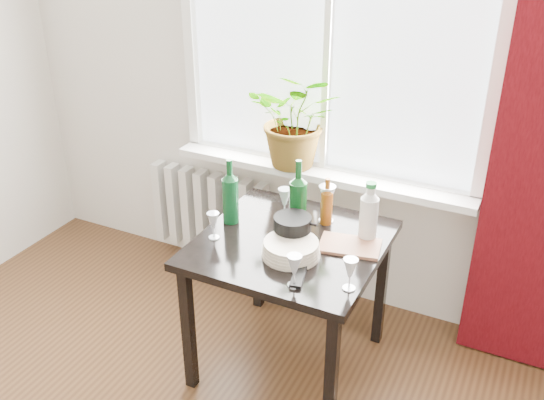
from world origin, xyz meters
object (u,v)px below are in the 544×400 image
at_px(wine_bottle_left, 230,191).
at_px(wineglass_front_left, 214,225).
at_px(wineglass_back_left, 285,202).
at_px(cutting_board, 350,246).
at_px(radiator, 210,212).
at_px(bottle_amber, 327,201).
at_px(fondue_pot, 292,230).
at_px(tv_remote, 299,276).
at_px(wineglass_back_center, 327,203).
at_px(wineglass_front_right, 294,271).
at_px(potted_plant, 298,118).
at_px(plate_stack, 291,249).
at_px(wineglass_far_right, 350,274).
at_px(table, 290,257).
at_px(wine_bottle_right, 298,195).
at_px(cleaning_bottle, 369,211).

height_order(wine_bottle_left, wineglass_front_left, wine_bottle_left).
bearing_deg(wineglass_back_left, cutting_board, -18.72).
distance_m(radiator, wineglass_back_left, 0.95).
height_order(bottle_amber, fondue_pot, bottle_amber).
xyz_separation_m(fondue_pot, tv_remote, (0.14, -0.25, -0.06)).
distance_m(wineglass_back_center, tv_remote, 0.53).
bearing_deg(fondue_pot, wineglass_front_right, -67.95).
distance_m(potted_plant, wineglass_back_left, 0.51).
bearing_deg(wineglass_back_center, plate_stack, -93.80).
bearing_deg(wineglass_far_right, table, 147.25).
relative_size(wineglass_front_left, cutting_board, 0.49).
xyz_separation_m(bottle_amber, wineglass_far_right, (0.29, -0.48, -0.05)).
bearing_deg(plate_stack, radiator, 140.44).
xyz_separation_m(wineglass_far_right, fondue_pot, (-0.36, 0.23, -0.01)).
bearing_deg(cutting_board, fondue_pot, -162.31).
bearing_deg(cutting_board, tv_remote, -108.66).
bearing_deg(wine_bottle_right, table, -80.77).
xyz_separation_m(wine_bottle_right, plate_stack, (0.07, -0.24, -0.15)).
xyz_separation_m(wineglass_front_right, wineglass_far_right, (0.21, 0.08, -0.00)).
bearing_deg(wineglass_front_right, wineglass_back_center, 98.31).
height_order(bottle_amber, wineglass_far_right, bottle_amber).
bearing_deg(bottle_amber, wine_bottle_left, -155.94).
relative_size(wineglass_back_center, wineglass_front_left, 1.45).
relative_size(wine_bottle_right, wineglass_front_right, 2.43).
distance_m(plate_stack, fondue_pot, 0.12).
relative_size(table, potted_plant, 1.55).
height_order(radiator, wineglass_front_left, wineglass_front_left).
distance_m(plate_stack, tv_remote, 0.18).
relative_size(wine_bottle_right, cleaning_bottle, 1.23).
bearing_deg(wineglass_far_right, fondue_pot, 147.57).
distance_m(wine_bottle_left, wineglass_front_right, 0.63).
distance_m(bottle_amber, cleaning_bottle, 0.24).
distance_m(radiator, cleaning_bottle, 1.35).
bearing_deg(wine_bottle_right, radiator, 148.59).
height_order(bottle_amber, wineglass_back_center, bottle_amber).
distance_m(wineglass_far_right, tv_remote, 0.23).
bearing_deg(wineglass_back_center, wine_bottle_left, -153.48).
height_order(bottle_amber, plate_stack, bottle_amber).
height_order(radiator, potted_plant, potted_plant).
relative_size(potted_plant, cleaning_bottle, 1.83).
height_order(wineglass_far_right, fondue_pot, wineglass_far_right).
bearing_deg(wineglass_back_center, wineglass_far_right, -58.93).
xyz_separation_m(cleaning_bottle, wineglass_back_center, (-0.24, 0.07, -0.05)).
distance_m(wineglass_front_right, wineglass_back_left, 0.60).
bearing_deg(table, plate_stack, -65.01).
distance_m(cleaning_bottle, wineglass_back_left, 0.45).
bearing_deg(cleaning_bottle, wine_bottle_left, -168.21).
distance_m(table, cutting_board, 0.30).
distance_m(wine_bottle_left, wineglass_far_right, 0.78).
height_order(cleaning_bottle, wineglass_back_left, cleaning_bottle).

